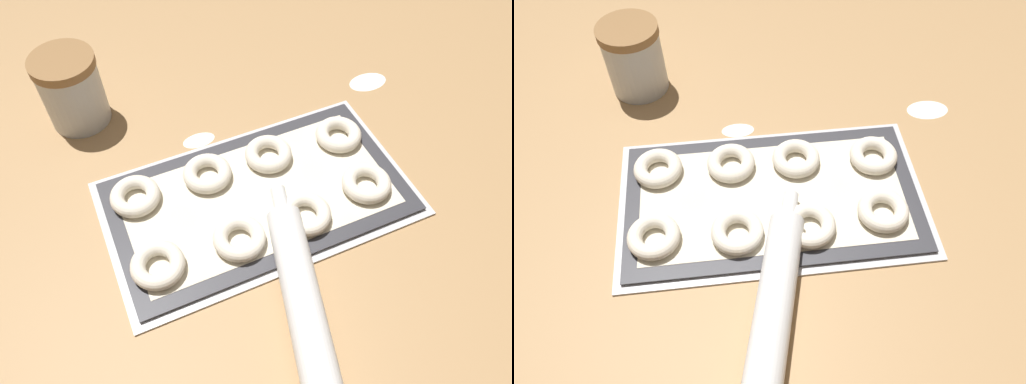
% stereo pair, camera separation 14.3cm
% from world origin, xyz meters
% --- Properties ---
extents(ground_plane, '(2.80, 2.80, 0.00)m').
position_xyz_m(ground_plane, '(0.00, 0.00, 0.00)').
color(ground_plane, '#A87F51').
extents(baking_tray, '(0.50, 0.29, 0.01)m').
position_xyz_m(baking_tray, '(-0.00, -0.02, 0.00)').
color(baking_tray, silver).
rests_on(baking_tray, ground_plane).
extents(baking_mat, '(0.47, 0.26, 0.00)m').
position_xyz_m(baking_mat, '(-0.00, -0.02, 0.01)').
color(baking_mat, '#333338').
rests_on(baking_mat, baking_tray).
extents(bagel_front_far_left, '(0.08, 0.08, 0.02)m').
position_xyz_m(bagel_front_far_left, '(-0.19, -0.08, 0.02)').
color(bagel_front_far_left, silver).
rests_on(bagel_front_far_left, baking_mat).
extents(bagel_front_mid_left, '(0.08, 0.08, 0.02)m').
position_xyz_m(bagel_front_mid_left, '(-0.06, -0.09, 0.02)').
color(bagel_front_mid_left, silver).
rests_on(bagel_front_mid_left, baking_mat).
extents(bagel_front_mid_right, '(0.08, 0.08, 0.02)m').
position_xyz_m(bagel_front_mid_right, '(0.05, -0.09, 0.02)').
color(bagel_front_mid_right, silver).
rests_on(bagel_front_mid_right, baking_mat).
extents(bagel_front_far_right, '(0.08, 0.08, 0.02)m').
position_xyz_m(bagel_front_far_right, '(0.17, -0.07, 0.02)').
color(bagel_front_far_right, silver).
rests_on(bagel_front_far_right, baking_mat).
extents(bagel_back_far_left, '(0.08, 0.08, 0.02)m').
position_xyz_m(bagel_back_far_left, '(-0.18, 0.05, 0.02)').
color(bagel_back_far_left, silver).
rests_on(bagel_back_far_left, baking_mat).
extents(bagel_back_mid_left, '(0.08, 0.08, 0.02)m').
position_xyz_m(bagel_back_mid_left, '(-0.06, 0.05, 0.02)').
color(bagel_back_mid_left, silver).
rests_on(bagel_back_mid_left, baking_mat).
extents(bagel_back_mid_right, '(0.08, 0.08, 0.02)m').
position_xyz_m(bagel_back_mid_right, '(0.05, 0.05, 0.02)').
color(bagel_back_mid_right, silver).
rests_on(bagel_back_mid_right, baking_mat).
extents(bagel_back_far_right, '(0.08, 0.08, 0.02)m').
position_xyz_m(bagel_back_far_right, '(0.18, 0.04, 0.02)').
color(bagel_back_far_right, silver).
rests_on(bagel_back_far_right, baking_mat).
extents(flour_canister, '(0.11, 0.11, 0.14)m').
position_xyz_m(flour_canister, '(-0.22, 0.29, 0.07)').
color(flour_canister, silver).
rests_on(flour_canister, ground_plane).
extents(rolling_pin, '(0.14, 0.42, 0.05)m').
position_xyz_m(rolling_pin, '(-0.03, -0.24, 0.03)').
color(rolling_pin, silver).
rests_on(rolling_pin, ground_plane).
extents(flour_patch_near, '(0.08, 0.05, 0.00)m').
position_xyz_m(flour_patch_near, '(0.32, 0.16, 0.00)').
color(flour_patch_near, white).
rests_on(flour_patch_near, ground_plane).
extents(flour_patch_far, '(0.06, 0.03, 0.00)m').
position_xyz_m(flour_patch_far, '(-0.04, 0.15, 0.00)').
color(flour_patch_far, white).
rests_on(flour_patch_far, ground_plane).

